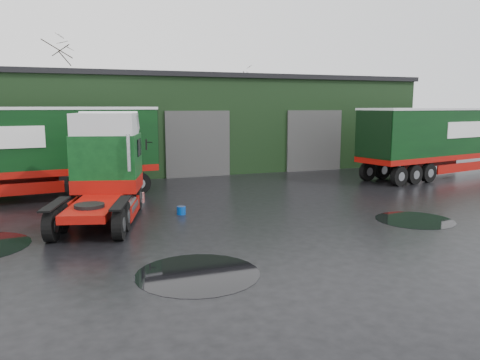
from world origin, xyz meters
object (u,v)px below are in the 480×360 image
at_px(lorry_right, 443,142).
at_px(wash_bucket, 181,210).
at_px(trailer_left, 4,154).
at_px(hero_tractor, 98,169).
at_px(warehouse, 175,122).
at_px(tree_back_b, 233,112).
at_px(tree_back_a, 57,100).

distance_m(lorry_right, wash_bucket, 18.20).
bearing_deg(trailer_left, lorry_right, -97.97).
bearing_deg(hero_tractor, warehouse, 83.24).
xyz_separation_m(lorry_right, tree_back_b, (-6.14, 21.00, 1.65)).
bearing_deg(trailer_left, wash_bucket, -134.83).
bearing_deg(tree_back_b, tree_back_a, 180.00).
bearing_deg(trailer_left, tree_back_b, -47.89).
bearing_deg(wash_bucket, lorry_right, 14.59).
bearing_deg(tree_back_b, lorry_right, -73.69).
bearing_deg(warehouse, trailer_left, -135.53).
bearing_deg(warehouse, lorry_right, -37.87).
xyz_separation_m(hero_tractor, trailer_left, (-3.69, 5.89, 0.12)).
bearing_deg(wash_bucket, hero_tractor, -173.97).
height_order(wash_bucket, tree_back_a, tree_back_a).
xyz_separation_m(hero_tractor, lorry_right, (20.64, 4.89, 0.08)).
relative_size(trailer_left, tree_back_b, 1.84).
distance_m(hero_tractor, lorry_right, 21.22).
xyz_separation_m(hero_tractor, tree_back_a, (-1.50, 25.89, 2.72)).
bearing_deg(lorry_right, tree_back_b, -174.92).
distance_m(warehouse, tree_back_a, 12.90).
xyz_separation_m(warehouse, wash_bucket, (-3.37, -15.56, -2.99)).
bearing_deg(trailer_left, hero_tractor, -153.58).
distance_m(lorry_right, tree_back_b, 21.94).
distance_m(warehouse, trailer_left, 14.31).
bearing_deg(warehouse, hero_tractor, -112.25).
bearing_deg(trailer_left, tree_back_a, -11.85).
xyz_separation_m(lorry_right, wash_bucket, (-17.52, -4.56, -1.94)).
bearing_deg(hero_tractor, wash_bucket, 21.52).
relative_size(trailer_left, wash_bucket, 39.47).
height_order(hero_tractor, wash_bucket, hero_tractor).
bearing_deg(tree_back_b, warehouse, -128.66).
relative_size(hero_tractor, wash_bucket, 18.67).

